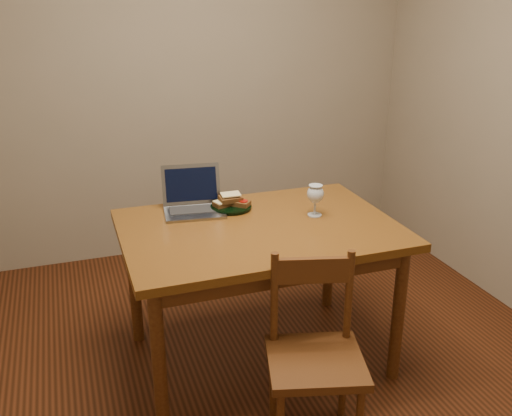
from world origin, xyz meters
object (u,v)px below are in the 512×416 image
object	(u,v)px
chair	(315,348)
laptop	(193,199)
table	(259,242)
plate	(231,207)
milk_glass	(315,200)

from	to	relation	value
chair	laptop	size ratio (longest dim) A/B	1.42
table	laptop	xyz separation A→B (m)	(-0.25, 0.31, 0.14)
plate	milk_glass	xyz separation A→B (m)	(0.37, -0.22, 0.07)
chair	laptop	world-z (taller)	laptop
plate	table	bearing A→B (deg)	-76.46
table	plate	world-z (taller)	plate
milk_glass	laptop	xyz separation A→B (m)	(-0.55, 0.28, -0.02)
plate	laptop	world-z (taller)	laptop
chair	plate	distance (m)	0.92
milk_glass	laptop	world-z (taller)	laptop
chair	milk_glass	bearing A→B (deg)	81.72
plate	laptop	bearing A→B (deg)	163.27
laptop	table	bearing A→B (deg)	-44.79
table	laptop	distance (m)	0.42
chair	milk_glass	world-z (taller)	milk_glass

